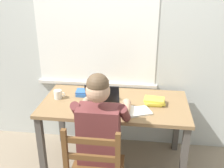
# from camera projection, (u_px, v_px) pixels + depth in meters

# --- Properties ---
(ground_plane) EXTENTS (8.00, 8.00, 0.00)m
(ground_plane) POSITION_uv_depth(u_px,v_px,m) (114.00, 161.00, 2.95)
(ground_plane) COLOR gray
(back_wall) EXTENTS (6.00, 0.08, 2.60)m
(back_wall) POSITION_uv_depth(u_px,v_px,m) (119.00, 37.00, 2.86)
(back_wall) COLOR beige
(back_wall) RESTS_ON ground
(desk) EXTENTS (1.46, 0.74, 0.73)m
(desk) POSITION_uv_depth(u_px,v_px,m) (115.00, 111.00, 2.70)
(desk) COLOR olive
(desk) RESTS_ON ground
(seated_person) EXTENTS (0.50, 0.60, 1.24)m
(seated_person) POSITION_uv_depth(u_px,v_px,m) (101.00, 130.00, 2.29)
(seated_person) COLOR brown
(seated_person) RESTS_ON ground
(laptop) EXTENTS (0.33, 0.32, 0.22)m
(laptop) POSITION_uv_depth(u_px,v_px,m) (101.00, 105.00, 2.51)
(laptop) COLOR black
(laptop) RESTS_ON desk
(computer_mouse) EXTENTS (0.06, 0.10, 0.03)m
(computer_mouse) POSITION_uv_depth(u_px,v_px,m) (124.00, 111.00, 2.47)
(computer_mouse) COLOR black
(computer_mouse) RESTS_ON desk
(coffee_mug_white) EXTENTS (0.12, 0.08, 0.09)m
(coffee_mug_white) POSITION_uv_depth(u_px,v_px,m) (58.00, 94.00, 2.73)
(coffee_mug_white) COLOR silver
(coffee_mug_white) RESTS_ON desk
(coffee_mug_dark) EXTENTS (0.11, 0.07, 0.10)m
(coffee_mug_dark) POSITION_uv_depth(u_px,v_px,m) (110.00, 96.00, 2.69)
(coffee_mug_dark) COLOR #38281E
(coffee_mug_dark) RESTS_ON desk
(book_stack_main) EXTENTS (0.21, 0.15, 0.06)m
(book_stack_main) POSITION_uv_depth(u_px,v_px,m) (154.00, 101.00, 2.61)
(book_stack_main) COLOR gold
(book_stack_main) RESTS_ON desk
(book_stack_side) EXTENTS (0.16, 0.14, 0.05)m
(book_stack_side) POSITION_uv_depth(u_px,v_px,m) (84.00, 93.00, 2.82)
(book_stack_side) COLOR #2D5B9E
(book_stack_side) RESTS_ON desk
(paper_pile_near_laptop) EXTENTS (0.27, 0.24, 0.02)m
(paper_pile_near_laptop) POSITION_uv_depth(u_px,v_px,m) (139.00, 111.00, 2.48)
(paper_pile_near_laptop) COLOR silver
(paper_pile_near_laptop) RESTS_ON desk
(paper_pile_back_corner) EXTENTS (0.22, 0.18, 0.02)m
(paper_pile_back_corner) POSITION_uv_depth(u_px,v_px,m) (124.00, 109.00, 2.53)
(paper_pile_back_corner) COLOR white
(paper_pile_back_corner) RESTS_ON desk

